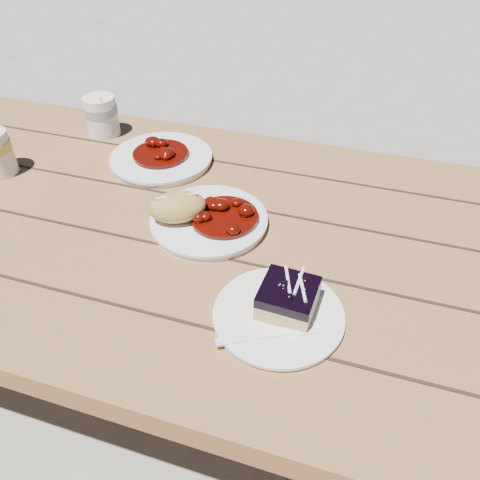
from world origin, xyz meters
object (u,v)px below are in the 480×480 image
(dessert_plate, at_px, (278,315))
(coffee_cup, at_px, (102,116))
(blueberry_cake, at_px, (288,298))
(second_plate, at_px, (161,159))
(main_plate, at_px, (209,221))
(picnic_table, at_px, (110,261))
(bread_roll, at_px, (178,207))

(dessert_plate, bearing_deg, coffee_cup, 141.06)
(blueberry_cake, xyz_separation_m, second_plate, (-0.39, 0.37, -0.03))
(main_plate, xyz_separation_m, blueberry_cake, (0.20, -0.18, 0.03))
(picnic_table, height_order, dessert_plate, dessert_plate)
(picnic_table, xyz_separation_m, blueberry_cake, (0.45, -0.17, 0.20))
(coffee_cup, bearing_deg, dessert_plate, -38.94)
(picnic_table, relative_size, coffee_cup, 20.10)
(second_plate, bearing_deg, coffee_cup, 157.02)
(blueberry_cake, distance_m, second_plate, 0.54)
(picnic_table, xyz_separation_m, second_plate, (0.06, 0.20, 0.17))
(dessert_plate, xyz_separation_m, blueberry_cake, (0.01, 0.01, 0.03))
(picnic_table, height_order, bread_roll, bread_roll)
(dessert_plate, distance_m, blueberry_cake, 0.03)
(coffee_cup, distance_m, second_plate, 0.22)
(dessert_plate, bearing_deg, main_plate, 134.45)
(main_plate, xyz_separation_m, coffee_cup, (-0.39, 0.28, 0.04))
(picnic_table, distance_m, bread_roll, 0.28)
(bread_roll, bearing_deg, blueberry_cake, -31.77)
(main_plate, xyz_separation_m, second_plate, (-0.19, 0.19, 0.00))
(picnic_table, xyz_separation_m, coffee_cup, (-0.14, 0.28, 0.21))
(second_plate, bearing_deg, dessert_plate, -45.27)
(picnic_table, height_order, second_plate, second_plate)
(bread_roll, xyz_separation_m, second_plate, (-0.14, 0.21, -0.04))
(blueberry_cake, height_order, second_plate, blueberry_cake)
(bread_roll, relative_size, coffee_cup, 1.11)
(picnic_table, distance_m, dessert_plate, 0.50)
(main_plate, relative_size, dessert_plate, 1.11)
(second_plate, bearing_deg, blueberry_cake, -43.39)
(bread_roll, relative_size, second_plate, 0.47)
(dessert_plate, distance_m, second_plate, 0.54)
(bread_roll, distance_m, dessert_plate, 0.30)
(picnic_table, height_order, coffee_cup, coffee_cup)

